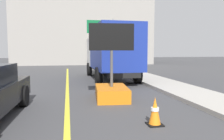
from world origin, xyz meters
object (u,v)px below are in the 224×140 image
(arrow_board_trailer, at_px, (112,86))
(highway_guide_sign, at_px, (106,34))
(box_truck, at_px, (111,51))
(traffic_cone_mid_lane, at_px, (155,111))

(arrow_board_trailer, height_order, highway_guide_sign, highway_guide_sign)
(box_truck, relative_size, highway_guide_sign, 1.34)
(box_truck, bearing_deg, arrow_board_trailer, -101.05)
(arrow_board_trailer, height_order, box_truck, box_truck)
(traffic_cone_mid_lane, bearing_deg, arrow_board_trailer, 98.65)
(box_truck, distance_m, highway_guide_sign, 9.35)
(box_truck, distance_m, traffic_cone_mid_lane, 8.43)
(arrow_board_trailer, distance_m, box_truck, 5.60)
(arrow_board_trailer, xyz_separation_m, highway_guide_sign, (2.30, 14.47, 2.94))
(highway_guide_sign, bearing_deg, box_truck, -97.81)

